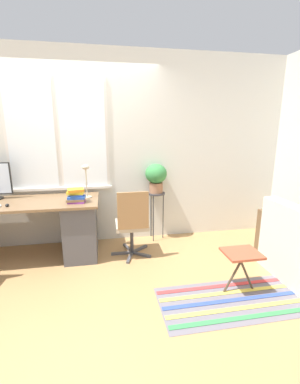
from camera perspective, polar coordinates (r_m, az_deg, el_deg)
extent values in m
plane|color=tan|center=(3.38, -17.25, -15.93)|extent=(14.00, 14.00, 0.00)
cube|color=silver|center=(3.78, -17.30, 8.76)|extent=(9.00, 0.06, 2.70)
cube|color=silver|center=(3.82, -24.86, 11.44)|extent=(0.67, 0.02, 1.50)
cube|color=white|center=(3.81, -24.90, 11.43)|extent=(0.60, 0.01, 1.43)
cube|color=silver|center=(3.71, -14.60, 12.22)|extent=(0.67, 0.02, 1.50)
cube|color=white|center=(3.70, -14.61, 12.22)|extent=(0.60, 0.01, 1.43)
cube|color=silver|center=(3.84, -18.91, 0.84)|extent=(1.39, 0.11, 0.04)
cube|color=brown|center=(3.61, -29.08, -2.32)|extent=(2.19, 0.74, 0.03)
cube|color=#4C4C51|center=(3.55, -15.05, -7.79)|extent=(0.40, 0.66, 0.73)
ellipsoid|color=black|center=(3.42, -29.16, -2.58)|extent=(0.04, 0.07, 0.03)
cylinder|color=#BCB299|center=(3.49, -13.75, -1.07)|extent=(0.12, 0.12, 0.01)
cylinder|color=#BCB299|center=(3.45, -13.94, 2.01)|extent=(0.02, 0.02, 0.37)
ellipsoid|color=#BCB299|center=(3.41, -14.14, 5.38)|extent=(0.10, 0.10, 0.06)
cube|color=purple|center=(3.28, -16.00, -2.08)|extent=(0.21, 0.16, 0.02)
cube|color=olive|center=(3.27, -16.18, -1.67)|extent=(0.22, 0.14, 0.03)
cube|color=#2851B2|center=(3.26, -16.00, -1.14)|extent=(0.21, 0.15, 0.03)
cube|color=#2851B2|center=(3.26, -16.00, -0.69)|extent=(0.16, 0.14, 0.02)
cube|color=yellow|center=(3.26, -16.24, -0.15)|extent=(0.21, 0.14, 0.04)
cube|color=orange|center=(3.25, -16.19, 0.44)|extent=(0.22, 0.19, 0.03)
cube|color=#47474C|center=(3.57, -6.30, -13.37)|extent=(0.28, 0.04, 0.03)
cube|color=#47474C|center=(3.46, -4.49, -14.28)|extent=(0.12, 0.28, 0.03)
cube|color=#47474C|center=(3.52, -1.96, -13.71)|extent=(0.25, 0.19, 0.03)
cube|color=#47474C|center=(3.67, -2.34, -12.53)|extent=(0.25, 0.19, 0.03)
cube|color=#47474C|center=(3.70, -4.92, -12.34)|extent=(0.12, 0.28, 0.03)
cylinder|color=#333338|center=(3.50, -4.06, -10.43)|extent=(0.04, 0.04, 0.35)
cube|color=#B2A893|center=(3.42, -4.11, -7.26)|extent=(0.42, 0.40, 0.06)
cube|color=olive|center=(3.13, -3.78, -4.15)|extent=(0.38, 0.04, 0.47)
cube|color=silver|center=(3.07, 30.08, -6.88)|extent=(0.16, 1.01, 0.40)
cube|color=brown|center=(3.77, 27.88, -8.12)|extent=(0.80, 0.09, 0.68)
cylinder|color=#333338|center=(3.80, 1.34, -0.28)|extent=(0.27, 0.27, 0.02)
cylinder|color=#333338|center=(3.93, 2.93, -5.36)|extent=(0.01, 0.01, 0.71)
cylinder|color=#333338|center=(3.98, 0.23, -5.05)|extent=(0.01, 0.01, 0.71)
cylinder|color=#333338|center=(3.80, 0.77, -5.99)|extent=(0.01, 0.01, 0.71)
cylinder|color=#9E6B4C|center=(3.78, 1.35, 0.97)|extent=(0.20, 0.20, 0.15)
ellipsoid|color=#388442|center=(3.74, 1.36, 4.08)|extent=(0.31, 0.31, 0.28)
cube|color=slate|center=(2.87, 18.38, -21.84)|extent=(1.51, 0.66, 0.01)
cube|color=#388E4C|center=(2.70, 21.04, -24.50)|extent=(1.48, 0.05, 0.00)
cube|color=#DBCC4C|center=(2.78, 19.66, -23.10)|extent=(1.48, 0.05, 0.00)
cube|color=#334C99|center=(2.87, 18.39, -21.78)|extent=(1.48, 0.05, 0.00)
cube|color=#DBCC4C|center=(2.95, 17.21, -20.52)|extent=(1.48, 0.05, 0.00)
cube|color=#C63838|center=(3.04, 16.11, -19.33)|extent=(1.48, 0.05, 0.00)
cube|color=#B24C33|center=(2.81, 19.71, -12.69)|extent=(0.36, 0.30, 0.02)
cylinder|color=#4C3D2D|center=(2.88, 18.22, -16.80)|extent=(0.22, 0.02, 0.43)
cylinder|color=#4C3D2D|center=(2.94, 20.46, -16.35)|extent=(0.22, 0.02, 0.43)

